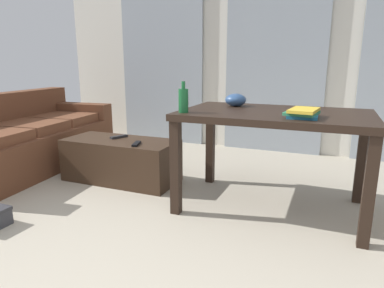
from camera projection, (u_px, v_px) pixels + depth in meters
ground_plane at (222, 213)px, 2.63m from camera, size 8.38×8.38×0.00m
wall_back at (277, 44)px, 4.24m from camera, size 6.13×0.10×2.68m
curtains at (275, 56)px, 4.20m from camera, size 4.36×0.03×2.39m
couch at (24, 140)px, 3.71m from camera, size 1.09×2.12×0.80m
coffee_table at (121, 160)px, 3.31m from camera, size 1.09×0.48×0.40m
craft_table at (274, 124)px, 2.58m from camera, size 1.39×0.87×0.77m
bottle_near at (183, 100)px, 2.49m from camera, size 0.07×0.07×0.23m
bowl at (236, 100)px, 2.86m from camera, size 0.18×0.18×0.10m
book_stack at (303, 113)px, 2.27m from camera, size 0.23×0.29×0.06m
tv_remote_primary at (119, 137)px, 3.35m from camera, size 0.11×0.18×0.02m
tv_remote_secondary at (136, 144)px, 3.06m from camera, size 0.09×0.17×0.02m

